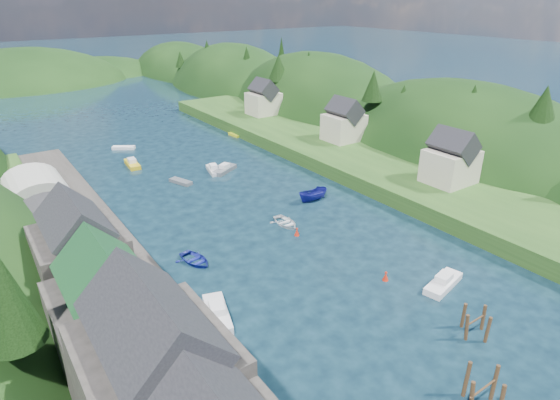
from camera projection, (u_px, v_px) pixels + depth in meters
ground at (206, 179)px, 79.11m from camera, size 600.00×600.00×0.00m
hillside_right at (318, 142)px, 124.39m from camera, size 36.00×245.56×48.00m
far_hills at (63, 108)px, 177.22m from camera, size 103.00×68.00×44.00m
hill_trees at (175, 97)px, 86.26m from camera, size 91.09×149.47×12.82m
quay_left at (118, 317)px, 43.63m from camera, size 12.00×110.00×2.00m
terrace_left_grass at (36, 344)px, 39.87m from camera, size 12.00×110.00×2.50m
quayside_buildings at (140, 361)px, 29.91m from camera, size 8.00×35.84×12.90m
boat_sheds at (46, 210)px, 55.13m from camera, size 7.00×21.00×7.50m
terrace_right at (356, 160)px, 84.18m from camera, size 16.00×120.00×2.40m
right_bank_cottages at (339, 123)px, 90.13m from camera, size 9.00×59.24×8.41m
piling_cluster_near at (483, 394)px, 34.76m from camera, size 3.42×3.17×3.88m
piling_cluster_far at (475, 325)px, 42.46m from camera, size 2.98×2.80×3.32m
channel_buoy_near at (386, 276)px, 50.83m from camera, size 0.70×0.70×1.10m
channel_buoy_far at (297, 232)px, 60.31m from camera, size 0.70×0.70×1.10m
moored_boats at (290, 264)px, 52.86m from camera, size 37.23×89.81×2.44m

